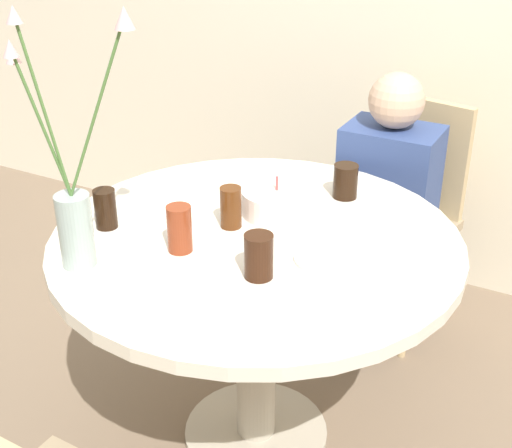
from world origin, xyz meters
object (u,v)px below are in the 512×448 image
(flower_vase, at_px, (72,200))
(side_plate, at_px, (325,259))
(birthday_cake, at_px, (277,201))
(drink_glass_1, at_px, (179,229))
(drink_glass_2, at_px, (345,181))
(drink_glass_4, at_px, (105,209))
(chair_left_flank, at_px, (406,203))
(drink_glass_3, at_px, (259,256))
(drink_glass_0, at_px, (231,207))
(person_boy, at_px, (385,220))

(flower_vase, relative_size, side_plate, 4.04)
(birthday_cake, distance_m, drink_glass_1, 0.36)
(drink_glass_2, xyz_separation_m, drink_glass_4, (-0.54, -0.53, 0.00))
(chair_left_flank, height_order, drink_glass_3, chair_left_flank)
(birthday_cake, relative_size, drink_glass_0, 1.75)
(drink_glass_2, distance_m, drink_glass_3, 0.56)
(chair_left_flank, bearing_deg, birthday_cake, -93.39)
(drink_glass_4, height_order, person_boy, person_boy)
(flower_vase, distance_m, drink_glass_0, 0.47)
(drink_glass_4, bearing_deg, drink_glass_1, -2.98)
(drink_glass_4, bearing_deg, flower_vase, -69.87)
(chair_left_flank, bearing_deg, flower_vase, -101.16)
(drink_glass_3, height_order, drink_glass_4, drink_glass_3)
(side_plate, height_order, drink_glass_0, drink_glass_0)
(drink_glass_3, bearing_deg, flower_vase, -159.20)
(chair_left_flank, distance_m, drink_glass_0, 1.00)
(drink_glass_0, relative_size, drink_glass_1, 0.93)
(side_plate, bearing_deg, drink_glass_3, -127.36)
(drink_glass_3, bearing_deg, side_plate, 52.64)
(side_plate, bearing_deg, drink_glass_0, 170.70)
(chair_left_flank, height_order, person_boy, person_boy)
(drink_glass_0, height_order, drink_glass_2, drink_glass_0)
(drink_glass_4, relative_size, person_boy, 0.11)
(drink_glass_0, height_order, drink_glass_4, drink_glass_0)
(chair_left_flank, bearing_deg, drink_glass_2, -84.51)
(birthday_cake, distance_m, drink_glass_3, 0.38)
(drink_glass_1, height_order, drink_glass_4, drink_glass_1)
(chair_left_flank, relative_size, side_plate, 5.44)
(chair_left_flank, relative_size, drink_glass_1, 6.82)
(side_plate, relative_size, drink_glass_2, 1.54)
(flower_vase, xyz_separation_m, drink_glass_4, (-0.08, 0.20, -0.13))
(chair_left_flank, distance_m, drink_glass_1, 1.19)
(chair_left_flank, bearing_deg, drink_glass_4, -107.92)
(drink_glass_1, xyz_separation_m, drink_glass_3, (0.26, -0.02, -0.01))
(chair_left_flank, relative_size, drink_glass_4, 7.74)
(birthday_cake, distance_m, flower_vase, 0.64)
(flower_vase, height_order, drink_glass_3, flower_vase)
(drink_glass_2, distance_m, person_boy, 0.51)
(drink_glass_0, distance_m, drink_glass_3, 0.29)
(drink_glass_2, bearing_deg, side_plate, -75.21)
(flower_vase, bearing_deg, drink_glass_0, 57.20)
(drink_glass_1, xyz_separation_m, drink_glass_4, (-0.27, 0.01, -0.01))
(drink_glass_2, bearing_deg, person_boy, 87.08)
(birthday_cake, xyz_separation_m, drink_glass_1, (-0.13, -0.34, 0.03))
(birthday_cake, xyz_separation_m, drink_glass_4, (-0.40, -0.32, 0.02))
(drink_glass_4, bearing_deg, drink_glass_2, 44.35)
(flower_vase, distance_m, drink_glass_1, 0.30)
(flower_vase, height_order, person_boy, flower_vase)
(drink_glass_1, height_order, drink_glass_2, drink_glass_1)
(drink_glass_0, distance_m, drink_glass_2, 0.41)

